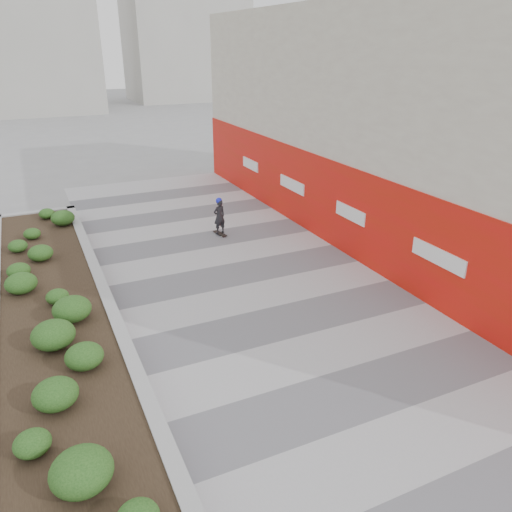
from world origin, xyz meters
The scene contains 7 objects.
ground centered at (0.00, 0.00, 0.00)m, with size 160.00×160.00×0.00m, color gray.
walkway centered at (0.00, 3.00, 0.01)m, with size 8.00×36.00×0.01m, color #A8A8AD.
building centered at (6.98, 8.98, 3.98)m, with size 6.04×24.08×8.00m.
planter centered at (-5.50, 7.00, 0.42)m, with size 3.00×18.00×0.90m.
distant_bldg_north_l centered at (-5.00, 55.00, 10.00)m, with size 16.00×12.00×20.00m, color #ADAAA3.
manhole_cover centered at (0.50, 3.00, 0.00)m, with size 0.44×0.44×0.01m, color #595654.
skateboarder centered at (0.70, 11.66, 0.74)m, with size 0.53×0.75×1.46m.
Camera 1 is at (-5.48, -4.90, 6.66)m, focal length 35.00 mm.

